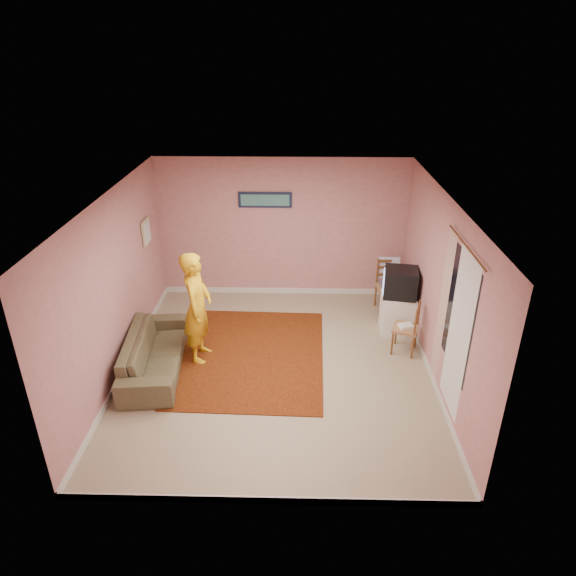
{
  "coord_description": "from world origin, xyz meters",
  "views": [
    {
      "loc": [
        0.31,
        -6.35,
        4.44
      ],
      "look_at": [
        0.15,
        0.6,
        1.03
      ],
      "focal_mm": 32.0,
      "sensor_mm": 36.0,
      "label": 1
    }
  ],
  "objects_px": {
    "chair_b": "(406,322)",
    "sofa": "(154,353)",
    "crt_tv": "(400,283)",
    "person": "(197,307)",
    "chair_a": "(389,281)",
    "tv_cabinet": "(397,313)"
  },
  "relations": [
    {
      "from": "tv_cabinet",
      "to": "person",
      "type": "distance_m",
      "value": 3.29
    },
    {
      "from": "sofa",
      "to": "chair_b",
      "type": "bearing_deg",
      "value": -86.89
    },
    {
      "from": "chair_a",
      "to": "crt_tv",
      "type": "bearing_deg",
      "value": -94.33
    },
    {
      "from": "crt_tv",
      "to": "sofa",
      "type": "height_order",
      "value": "crt_tv"
    },
    {
      "from": "tv_cabinet",
      "to": "crt_tv",
      "type": "xyz_separation_m",
      "value": [
        -0.01,
        0.0,
        0.56
      ]
    },
    {
      "from": "chair_a",
      "to": "sofa",
      "type": "bearing_deg",
      "value": -159.41
    },
    {
      "from": "chair_a",
      "to": "chair_b",
      "type": "height_order",
      "value": "chair_a"
    },
    {
      "from": "chair_a",
      "to": "person",
      "type": "relative_size",
      "value": 0.29
    },
    {
      "from": "chair_b",
      "to": "sofa",
      "type": "distance_m",
      "value": 3.81
    },
    {
      "from": "chair_a",
      "to": "sofa",
      "type": "relative_size",
      "value": 0.26
    },
    {
      "from": "person",
      "to": "chair_a",
      "type": "bearing_deg",
      "value": -58.38
    },
    {
      "from": "tv_cabinet",
      "to": "crt_tv",
      "type": "distance_m",
      "value": 0.56
    },
    {
      "from": "crt_tv",
      "to": "chair_b",
      "type": "distance_m",
      "value": 0.73
    },
    {
      "from": "crt_tv",
      "to": "sofa",
      "type": "relative_size",
      "value": 0.31
    },
    {
      "from": "tv_cabinet",
      "to": "person",
      "type": "height_order",
      "value": "person"
    },
    {
      "from": "crt_tv",
      "to": "chair_a",
      "type": "xyz_separation_m",
      "value": [
        -0.03,
        0.74,
        -0.33
      ]
    },
    {
      "from": "crt_tv",
      "to": "person",
      "type": "distance_m",
      "value": 3.24
    },
    {
      "from": "crt_tv",
      "to": "person",
      "type": "relative_size",
      "value": 0.35
    },
    {
      "from": "crt_tv",
      "to": "person",
      "type": "xyz_separation_m",
      "value": [
        -3.12,
        -0.87,
        -0.03
      ]
    },
    {
      "from": "tv_cabinet",
      "to": "chair_b",
      "type": "distance_m",
      "value": 0.65
    },
    {
      "from": "chair_a",
      "to": "tv_cabinet",
      "type": "bearing_deg",
      "value": -93.92
    },
    {
      "from": "tv_cabinet",
      "to": "chair_b",
      "type": "relative_size",
      "value": 1.38
    }
  ]
}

